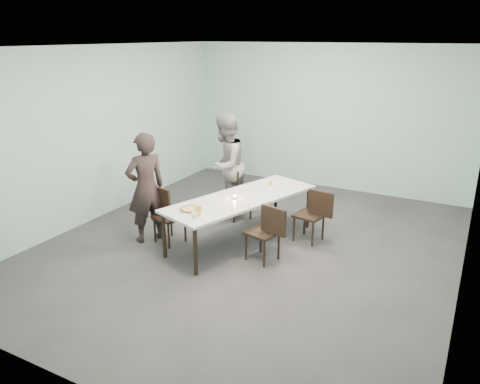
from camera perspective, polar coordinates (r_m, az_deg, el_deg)
The scene contains 16 objects.
ground at distance 7.40m, azimuth 1.25°, elevation -6.61°, with size 7.00×7.00×0.00m, color #333335.
room_shell at distance 6.78m, azimuth 1.37°, elevation 9.05°, with size 6.02×7.02×3.01m.
table at distance 7.30m, azimuth 0.16°, elevation -1.05°, with size 1.67×2.75×0.75m.
chair_near_left at distance 7.49m, azimuth -9.03°, elevation -2.34°, with size 0.65×0.51×0.87m.
chair_far_left at distance 8.39m, azimuth -0.57°, elevation 0.22°, with size 0.64×0.58×0.87m.
chair_near_right at distance 6.74m, azimuth 3.32°, elevation -4.58°, with size 0.65×0.51×0.87m.
chair_far_right at distance 7.45m, azimuth 8.98°, elevation -2.45°, with size 0.64×0.48×0.87m.
diner_near at distance 7.44m, azimuth -11.40°, elevation 0.49°, with size 0.64×0.42×1.76m, color black.
diner_far at distance 8.37m, azimuth -1.80°, elevation 3.22°, with size 0.90×0.70×1.85m, color gray.
pizza at distance 6.77m, azimuth -6.00°, elevation -2.10°, with size 0.34×0.34×0.04m.
side_plate at distance 6.91m, azimuth -2.07°, elevation -1.69°, with size 0.18×0.18×0.01m, color white.
beer_glass at distance 6.55m, azimuth -5.13°, elevation -2.27°, with size 0.08×0.08×0.15m, color gold.
water_tumbler at distance 6.45m, azimuth -5.57°, elevation -2.91°, with size 0.08×0.08×0.09m, color silver.
tealight at distance 7.22m, azimuth -0.67°, elevation -0.63°, with size 0.06×0.06×0.05m.
amber_tumbler at distance 7.88m, azimuth 3.76°, elevation 1.16°, with size 0.07×0.07×0.08m, color gold.
menu at distance 8.02m, azimuth 3.93°, elevation 1.18°, with size 0.30×0.22×0.01m, color silver.
Camera 1 is at (3.00, -5.97, 3.16)m, focal length 35.00 mm.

